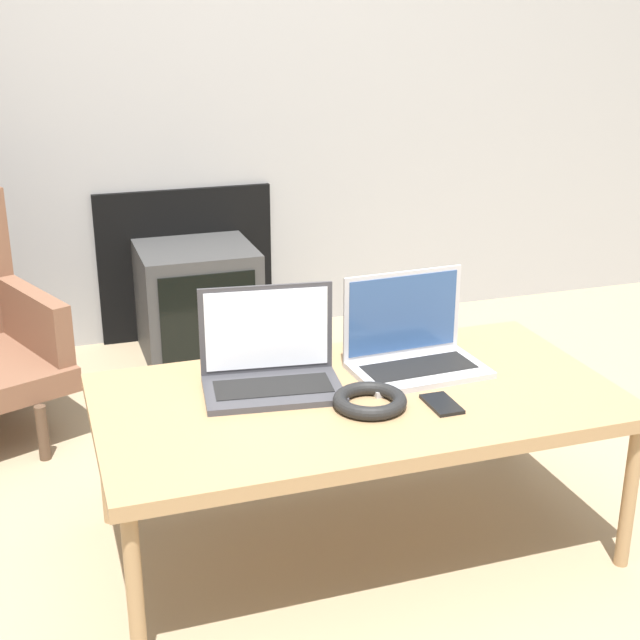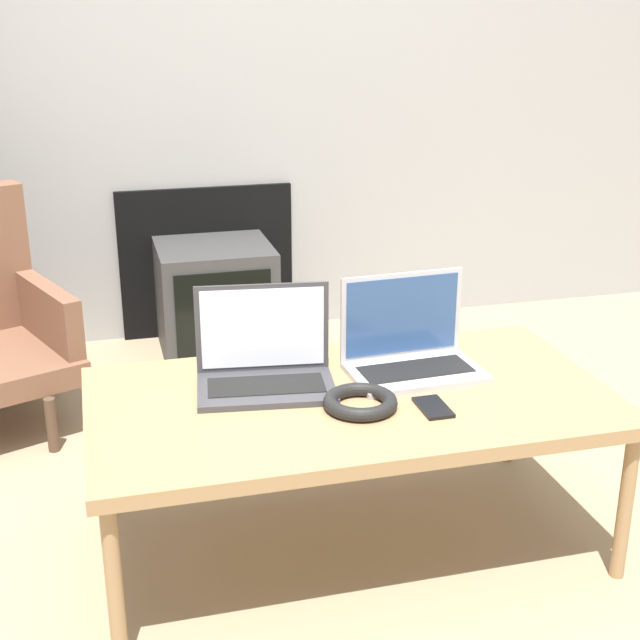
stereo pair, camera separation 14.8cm
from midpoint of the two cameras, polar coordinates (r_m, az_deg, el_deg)
The scene contains 8 objects.
ground_plane at distance 2.34m, azimuth 4.74°, elevation -15.85°, with size 14.00×14.00×0.00m, color #998466.
wall_back at distance 3.70m, azimuth -4.76°, elevation 18.67°, with size 7.00×0.08×2.60m.
table at distance 2.24m, azimuth 3.86°, elevation -5.53°, with size 1.30×0.70×0.43m.
laptop_left at distance 2.26m, azimuth -1.69°, elevation -2.82°, with size 0.37×0.26×0.25m.
laptop_right at distance 2.37m, azimuth 7.55°, elevation -1.86°, with size 0.35×0.24×0.25m.
headphones at distance 2.15m, azimuth 4.45°, elevation -5.28°, with size 0.18×0.18×0.03m.
phone at distance 2.18m, azimuth 9.20°, elevation -5.57°, with size 0.07×0.12×0.01m.
tv at distance 3.60m, azimuth -5.53°, elevation 1.35°, with size 0.45×0.43×0.44m.
Camera 2 is at (-0.59, -1.80, 1.36)m, focal length 50.00 mm.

